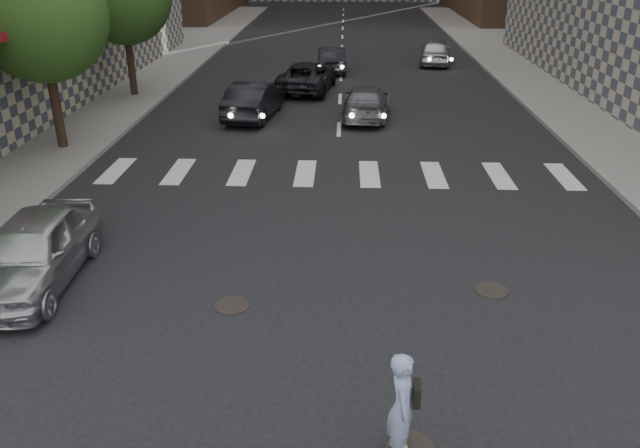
# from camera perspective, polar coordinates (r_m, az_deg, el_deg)

# --- Properties ---
(ground) EXTENTS (160.00, 160.00, 0.00)m
(ground) POSITION_cam_1_polar(r_m,az_deg,el_deg) (11.47, 1.00, -10.87)
(ground) COLOR black
(ground) RESTS_ON ground
(sidewalk_left) EXTENTS (13.00, 80.00, 0.15)m
(sidewalk_left) POSITION_cam_1_polar(r_m,az_deg,el_deg) (33.45, -24.35, 11.11)
(sidewalk_left) COLOR gray
(sidewalk_left) RESTS_ON ground
(tree_b) EXTENTS (4.20, 4.20, 6.60)m
(tree_b) POSITION_cam_1_polar(r_m,az_deg,el_deg) (22.71, -24.05, 17.53)
(tree_b) COLOR #382619
(tree_b) RESTS_ON sidewalk_left
(manhole_a) EXTENTS (0.70, 0.70, 0.02)m
(manhole_a) POSITION_cam_1_polar(r_m,az_deg,el_deg) (9.59, 8.27, -19.57)
(manhole_a) COLOR black
(manhole_a) RESTS_ON ground
(manhole_b) EXTENTS (0.70, 0.70, 0.02)m
(manhole_b) POSITION_cam_1_polar(r_m,az_deg,el_deg) (12.65, -8.05, -7.38)
(manhole_b) COLOR black
(manhole_b) RESTS_ON ground
(manhole_c) EXTENTS (0.70, 0.70, 0.02)m
(manhole_c) POSITION_cam_1_polar(r_m,az_deg,el_deg) (13.51, 15.40, -5.84)
(manhole_c) COLOR black
(manhole_c) RESTS_ON ground
(skateboarder) EXTENTS (0.47, 0.91, 1.78)m
(skateboarder) POSITION_cam_1_polar(r_m,az_deg,el_deg) (8.79, 7.57, -16.28)
(skateboarder) COLOR brown
(skateboarder) RESTS_ON ground
(silver_sedan) EXTENTS (1.91, 4.40, 1.48)m
(silver_sedan) POSITION_cam_1_polar(r_m,az_deg,el_deg) (14.31, -24.76, -2.25)
(silver_sedan) COLOR #B1B4B8
(silver_sedan) RESTS_ON ground
(traffic_car_a) EXTENTS (2.14, 4.62, 1.47)m
(traffic_car_a) POSITION_cam_1_polar(r_m,az_deg,el_deg) (25.90, -6.03, 11.24)
(traffic_car_a) COLOR black
(traffic_car_a) RESTS_ON ground
(traffic_car_b) EXTENTS (2.22, 4.57, 1.28)m
(traffic_car_b) POSITION_cam_1_polar(r_m,az_deg,el_deg) (25.85, 4.23, 11.07)
(traffic_car_b) COLOR slate
(traffic_car_b) RESTS_ON ground
(traffic_car_c) EXTENTS (2.93, 5.22, 1.38)m
(traffic_car_c) POSITION_cam_1_polar(r_m,az_deg,el_deg) (30.61, -1.19, 13.34)
(traffic_car_c) COLOR black
(traffic_car_c) RESTS_ON ground
(traffic_car_d) EXTENTS (2.30, 4.49, 1.46)m
(traffic_car_d) POSITION_cam_1_polar(r_m,az_deg,el_deg) (38.18, 10.50, 15.27)
(traffic_car_d) COLOR #B0B3B8
(traffic_car_d) RESTS_ON ground
(traffic_car_e) EXTENTS (1.67, 4.14, 1.34)m
(traffic_car_e) POSITION_cam_1_polar(r_m,az_deg,el_deg) (35.35, 1.05, 14.83)
(traffic_car_e) COLOR black
(traffic_car_e) RESTS_ON ground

